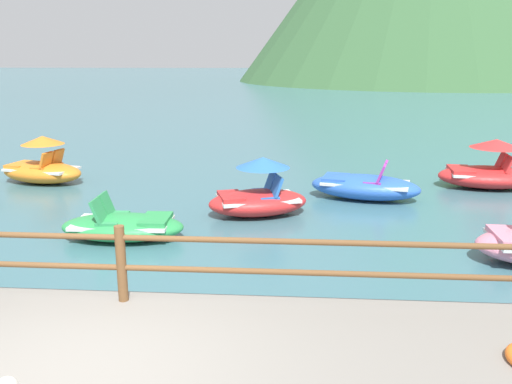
# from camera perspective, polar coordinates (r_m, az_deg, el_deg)

# --- Properties ---
(ground_plane) EXTENTS (200.00, 200.00, 0.00)m
(ground_plane) POSITION_cam_1_polar(r_m,az_deg,el_deg) (44.43, 1.51, 10.20)
(ground_plane) COLOR #3D6B75
(dock_railing) EXTENTS (23.92, 0.12, 0.95)m
(dock_railing) POSITION_cam_1_polar(r_m,az_deg,el_deg) (6.57, -14.29, -6.57)
(dock_railing) COLOR brown
(dock_railing) RESTS_ON promenade_dock
(pedal_boat_0) EXTENTS (2.28, 1.16, 0.81)m
(pedal_boat_0) POSITION_cam_1_polar(r_m,az_deg,el_deg) (10.09, -14.03, -3.55)
(pedal_boat_0) COLOR green
(pedal_boat_0) RESTS_ON ground
(pedal_boat_2) EXTENTS (2.74, 1.74, 0.89)m
(pedal_boat_2) POSITION_cam_1_polar(r_m,az_deg,el_deg) (12.75, 11.55, 0.61)
(pedal_boat_2) COLOR blue
(pedal_boat_2) RESTS_ON ground
(pedal_boat_3) EXTENTS (2.54, 1.52, 1.25)m
(pedal_boat_3) POSITION_cam_1_polar(r_m,az_deg,el_deg) (14.79, 23.65, 2.02)
(pedal_boat_3) COLOR red
(pedal_boat_3) RESTS_ON ground
(pedal_boat_4) EXTENTS (2.37, 1.78, 1.24)m
(pedal_boat_4) POSITION_cam_1_polar(r_m,az_deg,el_deg) (11.22, 0.25, -0.39)
(pedal_boat_4) COLOR red
(pedal_boat_4) RESTS_ON ground
(pedal_boat_5) EXTENTS (2.48, 1.62, 1.26)m
(pedal_boat_5) POSITION_cam_1_polar(r_m,az_deg,el_deg) (15.19, -21.97, 2.46)
(pedal_boat_5) COLOR orange
(pedal_boat_5) RESTS_ON ground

